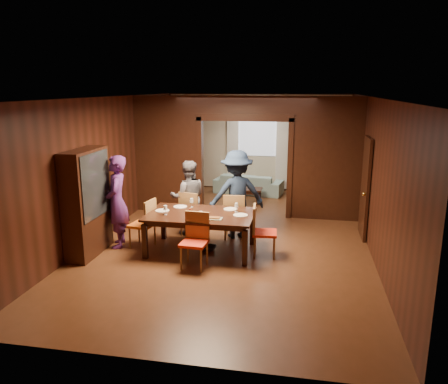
% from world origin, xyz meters
% --- Properties ---
extents(floor, '(9.00, 9.00, 0.00)m').
position_xyz_m(floor, '(0.00, 0.00, 0.00)').
color(floor, '#522E17').
rests_on(floor, ground).
extents(ceiling, '(5.50, 9.00, 0.02)m').
position_xyz_m(ceiling, '(0.00, 0.00, 2.90)').
color(ceiling, silver).
rests_on(ceiling, room_walls).
extents(room_walls, '(5.52, 9.01, 2.90)m').
position_xyz_m(room_walls, '(0.00, 1.89, 1.51)').
color(room_walls, black).
rests_on(room_walls, floor).
extents(person_purple, '(0.62, 0.77, 1.82)m').
position_xyz_m(person_purple, '(-2.15, -1.02, 0.91)').
color(person_purple, '#502265').
rests_on(person_purple, floor).
extents(person_grey, '(0.93, 0.83, 1.60)m').
position_xyz_m(person_grey, '(-0.98, -0.01, 0.80)').
color(person_grey, '#58565E').
rests_on(person_grey, floor).
extents(person_navy, '(1.37, 1.11, 1.84)m').
position_xyz_m(person_navy, '(0.07, -0.04, 0.92)').
color(person_navy, '#18243C').
rests_on(person_navy, floor).
extents(sofa, '(2.10, 1.07, 0.59)m').
position_xyz_m(sofa, '(-0.17, 3.85, 0.29)').
color(sofa, '#89B4B4').
rests_on(sofa, floor).
extents(serving_bowl, '(0.32, 0.32, 0.08)m').
position_xyz_m(serving_bowl, '(-0.35, -0.93, 0.80)').
color(serving_bowl, black).
rests_on(serving_bowl, dining_table).
extents(dining_table, '(2.02, 1.26, 0.76)m').
position_xyz_m(dining_table, '(-0.47, -1.00, 0.38)').
color(dining_table, black).
rests_on(dining_table, floor).
extents(coffee_table, '(0.80, 0.50, 0.40)m').
position_xyz_m(coffee_table, '(-0.07, 2.76, 0.20)').
color(coffee_table, black).
rests_on(coffee_table, floor).
extents(chair_left, '(0.50, 0.50, 0.97)m').
position_xyz_m(chair_left, '(-1.67, -0.97, 0.48)').
color(chair_left, '#DC5F14').
rests_on(chair_left, floor).
extents(chair_right, '(0.47, 0.47, 0.97)m').
position_xyz_m(chair_right, '(0.76, -1.02, 0.48)').
color(chair_right, red).
rests_on(chair_right, floor).
extents(chair_far_l, '(0.53, 0.53, 0.97)m').
position_xyz_m(chair_far_l, '(-0.87, -0.08, 0.48)').
color(chair_far_l, '#C53C12').
rests_on(chair_far_l, floor).
extents(chair_far_r, '(0.48, 0.48, 0.97)m').
position_xyz_m(chair_far_r, '(0.04, -0.12, 0.48)').
color(chair_far_r, '#CF5A13').
rests_on(chair_far_r, floor).
extents(chair_near, '(0.47, 0.47, 0.97)m').
position_xyz_m(chair_near, '(-0.40, -1.79, 0.48)').
color(chair_near, red).
rests_on(chair_near, floor).
extents(hutch, '(0.40, 1.20, 2.00)m').
position_xyz_m(hutch, '(-2.53, -1.50, 1.00)').
color(hutch, black).
rests_on(hutch, floor).
extents(door_right, '(0.06, 0.90, 2.10)m').
position_xyz_m(door_right, '(2.70, 0.50, 1.05)').
color(door_right, black).
rests_on(door_right, floor).
extents(window_far, '(1.20, 0.03, 1.30)m').
position_xyz_m(window_far, '(0.00, 4.44, 1.70)').
color(window_far, silver).
rests_on(window_far, back_wall).
extents(curtain_left, '(0.35, 0.06, 2.40)m').
position_xyz_m(curtain_left, '(-0.75, 4.40, 1.25)').
color(curtain_left, white).
rests_on(curtain_left, back_wall).
extents(curtain_right, '(0.35, 0.06, 2.40)m').
position_xyz_m(curtain_right, '(0.75, 4.40, 1.25)').
color(curtain_right, white).
rests_on(curtain_right, back_wall).
extents(plate_left, '(0.27, 0.27, 0.01)m').
position_xyz_m(plate_left, '(-1.25, -0.97, 0.77)').
color(plate_left, silver).
rests_on(plate_left, dining_table).
extents(plate_far_l, '(0.27, 0.27, 0.01)m').
position_xyz_m(plate_far_l, '(-0.98, -0.63, 0.77)').
color(plate_far_l, white).
rests_on(plate_far_l, dining_table).
extents(plate_far_r, '(0.27, 0.27, 0.01)m').
position_xyz_m(plate_far_r, '(0.04, -0.63, 0.77)').
color(plate_far_r, silver).
rests_on(plate_far_r, dining_table).
extents(plate_right, '(0.27, 0.27, 0.01)m').
position_xyz_m(plate_right, '(0.29, -1.00, 0.77)').
color(plate_right, silver).
rests_on(plate_right, dining_table).
extents(plate_near, '(0.27, 0.27, 0.01)m').
position_xyz_m(plate_near, '(-0.44, -1.40, 0.77)').
color(plate_near, silver).
rests_on(plate_near, dining_table).
extents(platter_a, '(0.30, 0.20, 0.04)m').
position_xyz_m(platter_a, '(-0.49, -1.16, 0.78)').
color(platter_a, gray).
rests_on(platter_a, dining_table).
extents(platter_b, '(0.30, 0.20, 0.04)m').
position_xyz_m(platter_b, '(-0.15, -1.31, 0.78)').
color(platter_b, gray).
rests_on(platter_b, dining_table).
extents(wineglass_left, '(0.08, 0.08, 0.18)m').
position_xyz_m(wineglass_left, '(-1.10, -1.21, 0.85)').
color(wineglass_left, white).
rests_on(wineglass_left, dining_table).
extents(wineglass_far, '(0.08, 0.08, 0.18)m').
position_xyz_m(wineglass_far, '(-0.75, -0.60, 0.85)').
color(wineglass_far, white).
rests_on(wineglass_far, dining_table).
extents(wineglass_right, '(0.08, 0.08, 0.18)m').
position_xyz_m(wineglass_right, '(0.18, -0.79, 0.85)').
color(wineglass_right, silver).
rests_on(wineglass_right, dining_table).
extents(tumbler, '(0.07, 0.07, 0.14)m').
position_xyz_m(tumbler, '(-0.39, -1.34, 0.83)').
color(tumbler, silver).
rests_on(tumbler, dining_table).
extents(condiment_jar, '(0.08, 0.08, 0.11)m').
position_xyz_m(condiment_jar, '(-0.66, -1.08, 0.82)').
color(condiment_jar, '#4D1F12').
rests_on(condiment_jar, dining_table).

